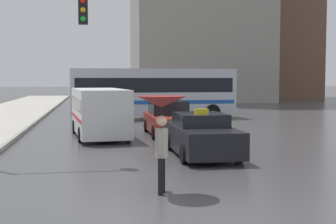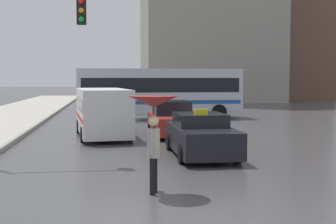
{
  "view_description": "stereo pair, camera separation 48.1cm",
  "coord_description": "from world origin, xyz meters",
  "px_view_note": "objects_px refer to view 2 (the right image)",
  "views": [
    {
      "loc": [
        -2.22,
        -8.46,
        2.55
      ],
      "look_at": [
        0.42,
        7.59,
        1.4
      ],
      "focal_mm": 50.0,
      "sensor_mm": 36.0,
      "label": 1
    },
    {
      "loc": [
        -1.74,
        -8.53,
        2.55
      ],
      "look_at": [
        0.42,
        7.59,
        1.4
      ],
      "focal_mm": 50.0,
      "sensor_mm": 36.0,
      "label": 2
    }
  ],
  "objects_px": {
    "taxi": "(201,136)",
    "city_bus": "(159,91)",
    "ambulance_van": "(102,110)",
    "traffic_light": "(19,41)",
    "pedestrian_with_umbrella": "(153,113)",
    "sedan_red": "(172,120)"
  },
  "relations": [
    {
      "from": "pedestrian_with_umbrella",
      "to": "traffic_light",
      "type": "distance_m",
      "value": 5.82
    },
    {
      "from": "city_bus",
      "to": "pedestrian_with_umbrella",
      "type": "relative_size",
      "value": 4.78
    },
    {
      "from": "sedan_red",
      "to": "traffic_light",
      "type": "bearing_deg",
      "value": 50.35
    },
    {
      "from": "ambulance_van",
      "to": "pedestrian_with_umbrella",
      "type": "bearing_deg",
      "value": 90.44
    },
    {
      "from": "taxi",
      "to": "city_bus",
      "type": "bearing_deg",
      "value": -91.15
    },
    {
      "from": "city_bus",
      "to": "traffic_light",
      "type": "distance_m",
      "value": 16.62
    },
    {
      "from": "sedan_red",
      "to": "city_bus",
      "type": "height_order",
      "value": "city_bus"
    },
    {
      "from": "sedan_red",
      "to": "ambulance_van",
      "type": "relative_size",
      "value": 0.82
    },
    {
      "from": "city_bus",
      "to": "traffic_light",
      "type": "height_order",
      "value": "traffic_light"
    },
    {
      "from": "sedan_red",
      "to": "traffic_light",
      "type": "height_order",
      "value": "traffic_light"
    },
    {
      "from": "sedan_red",
      "to": "ambulance_van",
      "type": "height_order",
      "value": "ambulance_van"
    },
    {
      "from": "taxi",
      "to": "sedan_red",
      "type": "bearing_deg",
      "value": -88.67
    },
    {
      "from": "ambulance_van",
      "to": "traffic_light",
      "type": "distance_m",
      "value": 7.26
    },
    {
      "from": "taxi",
      "to": "city_bus",
      "type": "xyz_separation_m",
      "value": [
        0.29,
        14.62,
        1.11
      ]
    },
    {
      "from": "city_bus",
      "to": "traffic_light",
      "type": "xyz_separation_m",
      "value": [
        -5.95,
        -15.4,
        1.91
      ]
    },
    {
      "from": "sedan_red",
      "to": "pedestrian_with_umbrella",
      "type": "bearing_deg",
      "value": 79.82
    },
    {
      "from": "ambulance_van",
      "to": "traffic_light",
      "type": "relative_size",
      "value": 1.09
    },
    {
      "from": "sedan_red",
      "to": "taxi",
      "type": "bearing_deg",
      "value": 91.33
    },
    {
      "from": "ambulance_van",
      "to": "traffic_light",
      "type": "xyz_separation_m",
      "value": [
        -2.39,
        -6.38,
        2.5
      ]
    },
    {
      "from": "ambulance_van",
      "to": "city_bus",
      "type": "height_order",
      "value": "city_bus"
    },
    {
      "from": "traffic_light",
      "to": "pedestrian_with_umbrella",
      "type": "bearing_deg",
      "value": -49.51
    },
    {
      "from": "taxi",
      "to": "traffic_light",
      "type": "distance_m",
      "value": 6.46
    }
  ]
}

